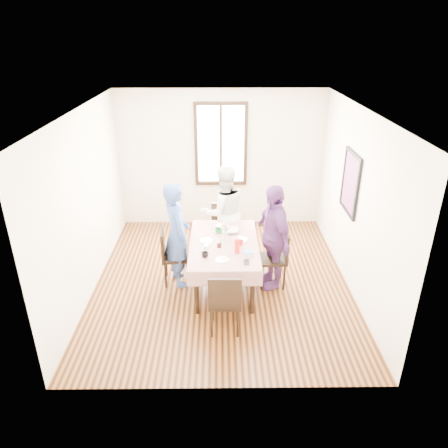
{
  "coord_description": "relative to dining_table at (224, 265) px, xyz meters",
  "views": [
    {
      "loc": [
        -0.03,
        -5.8,
        3.73
      ],
      "look_at": [
        0.03,
        -0.21,
        1.1
      ],
      "focal_mm": 33.89,
      "sensor_mm": 36.0,
      "label": 1
    }
  ],
  "objects": [
    {
      "name": "person_right",
      "position": [
        0.73,
        0.05,
        0.46
      ],
      "size": [
        0.68,
        1.05,
        1.67
      ],
      "primitive_type": "imported",
      "rotation": [
        0.0,
        0.0,
        -1.26
      ],
      "color": "#5E316F",
      "rests_on": "ground"
    },
    {
      "name": "drinking_glass",
      "position": [
        -0.26,
        -0.26,
        0.44
      ],
      "size": [
        0.07,
        0.07,
        0.1
      ],
      "primitive_type": "cylinder",
      "color": "silver",
      "rests_on": "tablecloth"
    },
    {
      "name": "juice_carton",
      "position": [
        0.19,
        -0.31,
        0.5
      ],
      "size": [
        0.07,
        0.07,
        0.22
      ],
      "primitive_type": "cube",
      "color": "red",
      "rests_on": "tablecloth"
    },
    {
      "name": "mug_black",
      "position": [
        -0.27,
        -0.43,
        0.43
      ],
      "size": [
        0.12,
        0.12,
        0.08
      ],
      "primitive_type": "imported",
      "rotation": [
        0.0,
        0.0,
        -0.2
      ],
      "color": "black",
      "rests_on": "tablecloth"
    },
    {
      "name": "plate_near",
      "position": [
        -0.03,
        -0.52,
        0.39
      ],
      "size": [
        0.2,
        0.2,
        0.01
      ],
      "primitive_type": "cylinder",
      "color": "white",
      "rests_on": "tablecloth"
    },
    {
      "name": "window_pane",
      "position": [
        -0.03,
        2.4,
        1.27
      ],
      "size": [
        0.9,
        0.02,
        1.5
      ],
      "primitive_type": "cube",
      "color": "white",
      "rests_on": "back_wall"
    },
    {
      "name": "art_poster",
      "position": [
        1.95,
        0.46,
        1.18
      ],
      "size": [
        0.04,
        0.76,
        0.96
      ],
      "primitive_type": "cube",
      "color": "red",
      "rests_on": "right_wall"
    },
    {
      "name": "plate_far",
      "position": [
        -0.03,
        0.6,
        0.39
      ],
      "size": [
        0.2,
        0.2,
        0.01
      ],
      "primitive_type": "cylinder",
      "color": "white",
      "rests_on": "tablecloth"
    },
    {
      "name": "plate_right",
      "position": [
        0.27,
        0.1,
        0.39
      ],
      "size": [
        0.2,
        0.2,
        0.01
      ],
      "primitive_type": "cylinder",
      "color": "white",
      "rests_on": "tablecloth"
    },
    {
      "name": "tablecloth",
      "position": [
        0.0,
        -0.0,
        0.38
      ],
      "size": [
        1.02,
        1.64,
        0.01
      ],
      "primitive_type": "cube",
      "color": "#5E0507",
      "rests_on": "dining_table"
    },
    {
      "name": "chair_left",
      "position": [
        -0.75,
        0.14,
        0.08
      ],
      "size": [
        0.45,
        0.45,
        0.91
      ],
      "primitive_type": "cube",
      "rotation": [
        0.0,
        0.0,
        -1.49
      ],
      "color": "black",
      "rests_on": "ground"
    },
    {
      "name": "dining_table",
      "position": [
        0.0,
        0.0,
        0.0
      ],
      "size": [
        0.9,
        1.52,
        0.75
      ],
      "primitive_type": "cube",
      "color": "black",
      "rests_on": "ground"
    },
    {
      "name": "chair_right",
      "position": [
        0.75,
        0.05,
        0.08
      ],
      "size": [
        0.43,
        0.43,
        0.91
      ],
      "primitive_type": "cube",
      "rotation": [
        0.0,
        0.0,
        1.59
      ],
      "color": "black",
      "rests_on": "ground"
    },
    {
      "name": "right_wall",
      "position": [
        1.97,
        0.16,
        0.98
      ],
      "size": [
        0.0,
        4.5,
        4.5
      ],
      "primitive_type": "plane",
      "rotation": [
        1.57,
        0.0,
        -1.57
      ],
      "color": "#EFE2C3",
      "rests_on": "ground"
    },
    {
      "name": "butter_lid",
      "position": [
        0.34,
        -0.41,
        0.46
      ],
      "size": [
        0.12,
        0.12,
        0.01
      ],
      "primitive_type": "cylinder",
      "color": "blue",
      "rests_on": "butter_tub"
    },
    {
      "name": "flower_bunch",
      "position": [
        0.02,
        0.09,
        0.59
      ],
      "size": [
        0.09,
        0.09,
        0.1
      ],
      "primitive_type": null,
      "color": "yellow",
      "rests_on": "flower_vase"
    },
    {
      "name": "chair_far",
      "position": [
        0.0,
        1.05,
        0.08
      ],
      "size": [
        0.43,
        0.43,
        0.91
      ],
      "primitive_type": "cube",
      "rotation": [
        0.0,
        0.0,
        3.16
      ],
      "color": "black",
      "rests_on": "ground"
    },
    {
      "name": "chair_near",
      "position": [
        0.0,
        -1.05,
        0.08
      ],
      "size": [
        0.43,
        0.43,
        0.91
      ],
      "primitive_type": "cube",
      "rotation": [
        0.0,
        0.0,
        -0.02
      ],
      "color": "black",
      "rests_on": "ground"
    },
    {
      "name": "jam_jar",
      "position": [
        -0.07,
        -0.14,
        0.43
      ],
      "size": [
        0.06,
        0.06,
        0.09
      ],
      "primitive_type": "cylinder",
      "color": "black",
      "rests_on": "tablecloth"
    },
    {
      "name": "smartphone",
      "position": [
        0.3,
        -0.59,
        0.39
      ],
      "size": [
        0.08,
        0.15,
        0.01
      ],
      "primitive_type": "cube",
      "color": "black",
      "rests_on": "tablecloth"
    },
    {
      "name": "plate_left",
      "position": [
        -0.27,
        0.07,
        0.39
      ],
      "size": [
        0.2,
        0.2,
        0.01
      ],
      "primitive_type": "cylinder",
      "color": "white",
      "rests_on": "tablecloth"
    },
    {
      "name": "flower_vase",
      "position": [
        0.02,
        0.09,
        0.46
      ],
      "size": [
        0.08,
        0.08,
        0.15
      ],
      "primitive_type": "cylinder",
      "color": "silver",
      "rests_on": "tablecloth"
    },
    {
      "name": "window_frame",
      "position": [
        -0.03,
        2.39,
        1.27
      ],
      "size": [
        1.02,
        0.06,
        1.62
      ],
      "primitive_type": "cube",
      "color": "black",
      "rests_on": "back_wall"
    },
    {
      "name": "serving_bowl",
      "position": [
        0.12,
        0.35,
        0.42
      ],
      "size": [
        0.25,
        0.25,
        0.06
      ],
      "primitive_type": "imported",
      "rotation": [
        0.0,
        0.0,
        0.03
      ],
      "color": "white",
      "rests_on": "tablecloth"
    },
    {
      "name": "mug_green",
      "position": [
        -0.08,
        0.34,
        0.43
      ],
      "size": [
        0.13,
        0.13,
        0.08
      ],
      "primitive_type": "imported",
      "rotation": [
        0.0,
        0.0,
        -0.4
      ],
      "color": "#0C7226",
      "rests_on": "tablecloth"
    },
    {
      "name": "person_far",
      "position": [
        0.0,
        1.03,
        0.45
      ],
      "size": [
        0.95,
        0.84,
        1.65
      ],
      "primitive_type": "imported",
      "rotation": [
        0.0,
        0.0,
        3.44
      ],
      "color": "white",
      "rests_on": "ground"
    },
    {
      "name": "butter_tub",
      "position": [
        0.34,
        -0.41,
        0.42
      ],
      "size": [
        0.13,
        0.13,
        0.06
      ],
      "primitive_type": "cylinder",
      "color": "white",
      "rests_on": "tablecloth"
    },
    {
      "name": "person_left",
      "position": [
        -0.73,
        0.14,
        0.46
      ],
      "size": [
        0.6,
        0.71,
        1.67
      ],
      "primitive_type": "imported",
      "rotation": [
        0.0,
        0.0,
        1.95
      ],
      "color": "#36529B",
      "rests_on": "ground"
    },
    {
      "name": "ground",
      "position": [
        -0.03,
        0.16,
        -0.38
      ],
      "size": [
        4.5,
        4.5,
        0.0
      ],
      "primitive_type": "plane",
      "color": "black",
      "rests_on": "ground"
    },
    {
      "name": "mug_flag",
      "position": [
        0.25,
        -0.07,
        0.43
      ],
      "size": [
        0.12,
        0.12,
        0.08
      ],
      "primitive_type": "imported",
      "rotation": [
        0.0,
        0.0,
        0.73
      ],
      "color": "red",
      "rests_on": "tablecloth"
    },
    {
      "name": "back_wall",
      "position": [
        -0.03,
        2.41,
        0.98
      ],
      "size": [
        4.0,
        0.0,
        4.0
      ],
      "primitive_type": "plane",
      "rotation": [
        1.57,
        0.0,
        0.0
      ],
      "color": "#EFE2C3",
      "rests_on": "ground"
    }
  ]
}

